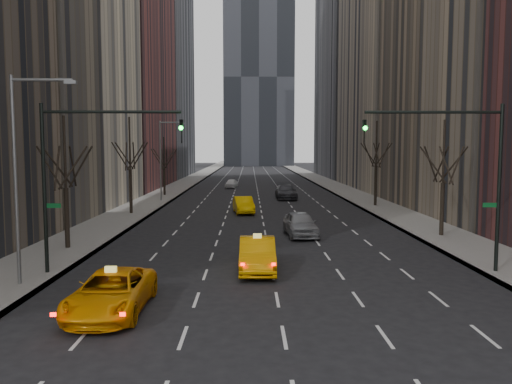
{
  "coord_description": "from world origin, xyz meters",
  "views": [
    {
      "loc": [
        -1.1,
        -11.55,
        6.05
      ],
      "look_at": [
        -0.74,
        17.58,
        3.5
      ],
      "focal_mm": 35.0,
      "sensor_mm": 36.0,
      "label": 1
    }
  ],
  "objects": [
    {
      "name": "tree_rw_c",
      "position": [
        12.0,
        40.0,
        4.04
      ],
      "size": [
        3.36,
        3.5,
        8.74
      ],
      "color": "black",
      "rests_on": "ground"
    },
    {
      "name": "silver_sedan_ahead",
      "position": [
        2.4,
        22.59,
        0.85
      ],
      "size": [
        2.38,
        5.11,
        1.69
      ],
      "primitive_type": "imported",
      "rotation": [
        0.0,
        0.0,
        0.08
      ],
      "color": "gray",
      "rests_on": "ground"
    },
    {
      "name": "taxi_suv",
      "position": [
        -6.21,
        6.49,
        0.76
      ],
      "size": [
        2.56,
        5.48,
        1.52
      ],
      "primitive_type": "imported",
      "rotation": [
        0.0,
        0.0,
        -0.01
      ],
      "color": "orange",
      "rests_on": "ground"
    },
    {
      "name": "far_suv_grey",
      "position": [
        3.22,
        47.82,
        0.85
      ],
      "size": [
        2.49,
        5.91,
        1.7
      ],
      "primitive_type": "imported",
      "rotation": [
        0.0,
        0.0,
        0.02
      ],
      "color": "#2F2F34",
      "rests_on": "ground"
    },
    {
      "name": "streetlight_far",
      "position": [
        -10.84,
        45.0,
        5.62
      ],
      "size": [
        2.83,
        0.22,
        9.0
      ],
      "color": "slate",
      "rests_on": "ground"
    },
    {
      "name": "far_car_white",
      "position": [
        -3.93,
        64.82,
        0.69
      ],
      "size": [
        2.06,
        4.19,
        1.37
      ],
      "primitive_type": "imported",
      "rotation": [
        0.0,
        0.0,
        -0.11
      ],
      "color": "white",
      "rests_on": "ground"
    },
    {
      "name": "tree_lw_c",
      "position": [
        -12.0,
        34.0,
        4.04
      ],
      "size": [
        3.36,
        3.5,
        8.74
      ],
      "color": "black",
      "rests_on": "ground"
    },
    {
      "name": "sidewalk_left",
      "position": [
        -12.25,
        70.0,
        0.07
      ],
      "size": [
        4.5,
        320.0,
        0.15
      ],
      "primitive_type": "cube",
      "color": "slate",
      "rests_on": "ground"
    },
    {
      "name": "streetlight_near",
      "position": [
        -10.84,
        10.0,
        5.62
      ],
      "size": [
        2.83,
        0.22,
        9.0
      ],
      "color": "slate",
      "rests_on": "ground"
    },
    {
      "name": "far_taxi",
      "position": [
        -1.7,
        34.86,
        0.78
      ],
      "size": [
        2.24,
        4.89,
        1.55
      ],
      "primitive_type": "imported",
      "rotation": [
        0.0,
        0.0,
        0.13
      ],
      "color": "#FFBF05",
      "rests_on": "ground"
    },
    {
      "name": "tree_rw_b",
      "position": [
        12.0,
        22.0,
        3.72
      ],
      "size": [
        3.36,
        3.5,
        7.82
      ],
      "color": "black",
      "rests_on": "ground"
    },
    {
      "name": "sidewalk_right",
      "position": [
        12.25,
        70.0,
        0.07
      ],
      "size": [
        4.5,
        320.0,
        0.15
      ],
      "primitive_type": "cube",
      "color": "slate",
      "rests_on": "ground"
    },
    {
      "name": "bld_right_far",
      "position": [
        21.5,
        64.0,
        25.0
      ],
      "size": [
        14.0,
        28.0,
        50.0
      ],
      "primitive_type": "cube",
      "color": "tan",
      "rests_on": "ground"
    },
    {
      "name": "taxi_sedan",
      "position": [
        -0.73,
        12.73,
        0.82
      ],
      "size": [
        1.75,
        4.99,
        1.64
      ],
      "primitive_type": "imported",
      "rotation": [
        0.0,
        0.0,
        -0.0
      ],
      "color": "orange",
      "rests_on": "ground"
    },
    {
      "name": "tree_lw_d",
      "position": [
        -12.0,
        52.0,
        3.56
      ],
      "size": [
        3.36,
        3.5,
        7.36
      ],
      "color": "black",
      "rests_on": "ground"
    },
    {
      "name": "bld_left_far",
      "position": [
        -21.5,
        66.0,
        22.0
      ],
      "size": [
        14.0,
        28.0,
        44.0
      ],
      "primitive_type": "cube",
      "color": "brown",
      "rests_on": "ground"
    },
    {
      "name": "traffic_mast_right",
      "position": [
        9.11,
        12.0,
        5.49
      ],
      "size": [
        6.69,
        0.39,
        8.0
      ],
      "color": "black",
      "rests_on": "ground"
    },
    {
      "name": "tree_lw_b",
      "position": [
        -12.0,
        18.0,
        3.72
      ],
      "size": [
        3.36,
        3.5,
        7.82
      ],
      "color": "black",
      "rests_on": "ground"
    },
    {
      "name": "traffic_mast_left",
      "position": [
        -9.11,
        12.0,
        5.49
      ],
      "size": [
        6.69,
        0.39,
        8.0
      ],
      "color": "black",
      "rests_on": "ground"
    },
    {
      "name": "bld_left_deep",
      "position": [
        -21.5,
        96.0,
        30.0
      ],
      "size": [
        14.0,
        30.0,
        60.0
      ],
      "primitive_type": "cube",
      "color": "slate",
      "rests_on": "ground"
    },
    {
      "name": "bld_right_deep",
      "position": [
        21.5,
        95.0,
        29.0
      ],
      "size": [
        14.0,
        30.0,
        58.0
      ],
      "primitive_type": "cube",
      "color": "slate",
      "rests_on": "ground"
    }
  ]
}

